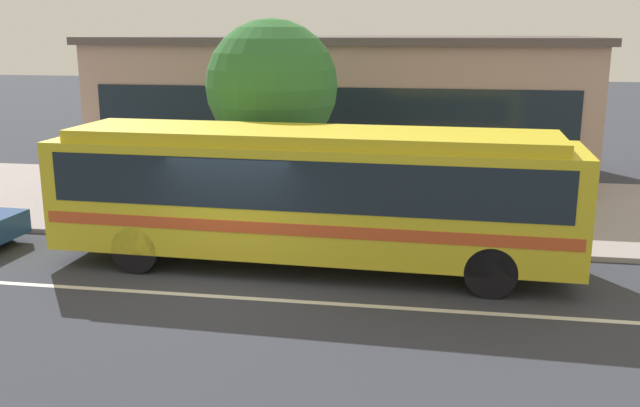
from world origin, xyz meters
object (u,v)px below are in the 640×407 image
pedestrian_walking_along_curb (207,183)px  bus_stop_sign (495,182)px  pedestrian_standing_by_tree (423,187)px  transit_bus (311,189)px  pedestrian_waiting_near_sign (160,181)px  street_tree_near_stop (272,86)px

pedestrian_walking_along_curb → bus_stop_sign: 7.24m
pedestrian_standing_by_tree → bus_stop_sign: bearing=-41.1°
transit_bus → pedestrian_walking_along_curb: 4.43m
pedestrian_waiting_near_sign → pedestrian_standing_by_tree: (6.76, 0.45, -0.01)m
transit_bus → pedestrian_standing_by_tree: (2.26, 3.27, -0.60)m
pedestrian_waiting_near_sign → pedestrian_walking_along_curb: 1.25m
pedestrian_walking_along_curb → street_tree_near_stop: 3.00m
pedestrian_waiting_near_sign → pedestrian_standing_by_tree: 6.78m
pedestrian_waiting_near_sign → bus_stop_sign: bearing=-6.6°
pedestrian_walking_along_curb → street_tree_near_stop: size_ratio=0.32×
pedestrian_waiting_near_sign → pedestrian_standing_by_tree: size_ratio=1.01×
pedestrian_standing_by_tree → street_tree_near_stop: bearing=178.2°
pedestrian_waiting_near_sign → pedestrian_walking_along_curb: pedestrian_waiting_near_sign is taller
bus_stop_sign → street_tree_near_stop: (-5.49, 1.54, 1.96)m
pedestrian_waiting_near_sign → pedestrian_standing_by_tree: bearing=3.8°
pedestrian_waiting_near_sign → street_tree_near_stop: street_tree_near_stop is taller
transit_bus → pedestrian_walking_along_curb: (-3.26, 2.94, -0.62)m
transit_bus → street_tree_near_stop: street_tree_near_stop is taller
pedestrian_waiting_near_sign → pedestrian_standing_by_tree: pedestrian_waiting_near_sign is taller
transit_bus → street_tree_near_stop: bearing=115.4°
pedestrian_waiting_near_sign → street_tree_near_stop: (2.89, 0.57, 2.43)m
transit_bus → pedestrian_walking_along_curb: size_ratio=6.61×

